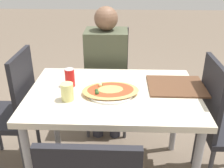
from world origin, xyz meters
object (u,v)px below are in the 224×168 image
Objects in this scene: dining_table at (113,102)px; person_seated at (106,63)px; chair_far_seated at (107,75)px; chair_side_left at (12,108)px; drink_glass at (67,92)px; pizza_main at (110,91)px; chair_side_right at (223,121)px; soda_can at (70,78)px.

person_seated reaches higher than dining_table.
chair_far_seated is 0.91m from chair_side_left.
pizza_main is at bearing 19.01° from drink_glass.
chair_side_right is 0.81× the size of person_seated.
chair_side_left is 8.65× the size of drink_glass.
soda_can is (-0.22, -0.52, 0.10)m from person_seated.
dining_table is at bearing -14.17° from soda_can.
chair_side_right reaches higher than drink_glass.
chair_side_left is at bearing 155.67° from drink_glass.
chair_far_seated is 0.72m from soda_can.
drink_glass reaches higher than pizza_main.
pizza_main is 0.28m from drink_glass.
drink_glass is (-0.20, -0.71, 0.09)m from person_seated.
person_seated is (-0.08, 0.59, 0.05)m from dining_table.
person_seated reaches higher than chair_far_seated.
chair_far_seated is 0.78m from pizza_main.
dining_table is 0.73m from chair_far_seated.
dining_table is 0.95× the size of person_seated.
dining_table is at bearing 97.69° from person_seated.
dining_table is 0.11m from pizza_main.
chair_side_left is 0.81× the size of person_seated.
person_seated is 2.98× the size of pizza_main.
soda_can is at bearing 165.83° from dining_table.
person_seated is at bearing 95.65° from pizza_main.
soda_can reaches higher than drink_glass.
chair_side_right is at bearing 143.29° from person_seated.
chair_side_left is 7.62× the size of soda_can.
chair_side_left is 0.57m from drink_glass.
chair_far_seated reaches higher than soda_can.
person_seated is at bearing 67.39° from soda_can.
person_seated is 0.74m from drink_glass.
person_seated is at bearing -126.71° from chair_side_right.
drink_glass reaches higher than dining_table.
chair_side_right is (0.82, -0.73, 0.00)m from chair_far_seated.
person_seated is 0.57m from soda_can.
chair_side_left is (-0.74, 0.09, -0.12)m from dining_table.
chair_side_right is 0.79m from pizza_main.
drink_glass is (0.46, -0.21, 0.25)m from chair_side_left.
dining_table is 8.91× the size of soda_can.
chair_side_right is 2.42× the size of pizza_main.
soda_can is at bearing 159.72° from pizza_main.
soda_can reaches higher than pizza_main.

